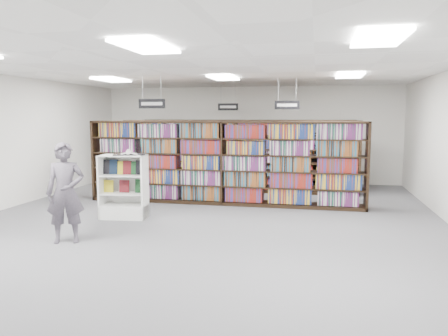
% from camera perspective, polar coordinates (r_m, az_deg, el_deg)
% --- Properties ---
extents(floor, '(12.00, 12.00, 0.00)m').
position_cam_1_polar(floor, '(9.28, -2.66, -7.07)').
color(floor, '#5A5A60').
rests_on(floor, ground).
extents(ceiling, '(10.00, 12.00, 0.10)m').
position_cam_1_polar(ceiling, '(9.06, -2.77, 12.98)').
color(ceiling, white).
rests_on(ceiling, wall_back).
extents(wall_back, '(10.00, 0.10, 3.20)m').
position_cam_1_polar(wall_back, '(14.90, 3.18, 4.41)').
color(wall_back, white).
rests_on(wall_back, ground).
extents(bookshelf_row_near, '(7.00, 0.60, 2.10)m').
position_cam_1_polar(bookshelf_row_near, '(11.02, -0.05, 0.69)').
color(bookshelf_row_near, black).
rests_on(bookshelf_row_near, floor).
extents(bookshelf_row_mid, '(7.00, 0.60, 2.10)m').
position_cam_1_polar(bookshelf_row_mid, '(12.97, 1.80, 1.62)').
color(bookshelf_row_mid, black).
rests_on(bookshelf_row_mid, floor).
extents(bookshelf_row_far, '(7.00, 0.60, 2.10)m').
position_cam_1_polar(bookshelf_row_far, '(14.64, 2.98, 2.21)').
color(bookshelf_row_far, black).
rests_on(bookshelf_row_far, floor).
extents(aisle_sign_left, '(0.65, 0.02, 0.80)m').
position_cam_1_polar(aisle_sign_left, '(10.43, -9.40, 8.40)').
color(aisle_sign_left, '#B2B2B7').
rests_on(aisle_sign_left, ceiling).
extents(aisle_sign_right, '(0.65, 0.02, 0.80)m').
position_cam_1_polar(aisle_sign_right, '(11.74, 8.24, 8.24)').
color(aisle_sign_right, '#B2B2B7').
rests_on(aisle_sign_right, ceiling).
extents(aisle_sign_center, '(0.65, 0.02, 0.80)m').
position_cam_1_polar(aisle_sign_center, '(13.99, 0.52, 8.07)').
color(aisle_sign_center, '#B2B2B7').
rests_on(aisle_sign_center, ceiling).
extents(troffer_front_center, '(0.60, 1.20, 0.04)m').
position_cam_1_polar(troffer_front_center, '(6.22, -10.10, 15.34)').
color(troffer_front_center, white).
rests_on(troffer_front_center, ceiling).
extents(troffer_front_right, '(0.60, 1.20, 0.04)m').
position_cam_1_polar(troffer_front_right, '(5.83, 19.59, 15.64)').
color(troffer_front_right, white).
rests_on(troffer_front_right, ceiling).
extents(troffer_back_left, '(0.60, 1.20, 0.04)m').
position_cam_1_polar(troffer_back_left, '(11.98, -14.50, 11.08)').
color(troffer_back_left, white).
rests_on(troffer_back_left, ceiling).
extents(troffer_back_center, '(0.60, 1.20, 0.04)m').
position_cam_1_polar(troffer_back_center, '(10.99, -0.05, 11.69)').
color(troffer_back_center, white).
rests_on(troffer_back_center, ceiling).
extents(troffer_back_right, '(0.60, 1.20, 0.04)m').
position_cam_1_polar(troffer_back_right, '(10.77, 16.08, 11.53)').
color(troffer_back_right, white).
rests_on(troffer_back_right, ceiling).
extents(endcap_display, '(1.04, 0.60, 1.39)m').
position_cam_1_polar(endcap_display, '(9.82, -12.89, -3.62)').
color(endcap_display, white).
rests_on(endcap_display, floor).
extents(open_book, '(0.76, 0.61, 0.13)m').
position_cam_1_polar(open_book, '(9.63, -12.33, 1.88)').
color(open_book, black).
rests_on(open_book, endcap_display).
extents(shopper, '(0.76, 0.65, 1.78)m').
position_cam_1_polar(shopper, '(8.15, -20.00, -3.05)').
color(shopper, '#524B56').
rests_on(shopper, floor).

